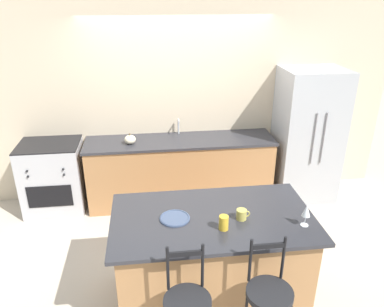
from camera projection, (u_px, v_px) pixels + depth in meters
The scene contains 13 objects.
ground_plane at pixel (183, 213), 5.10m from camera, with size 18.00×18.00×0.00m, color beige.
wall_back at pixel (177, 103), 5.17m from camera, with size 6.00×0.07×2.70m.
back_counter at pixel (180, 170), 5.24m from camera, with size 2.55×0.66×0.94m.
sink_faucet at pixel (179, 125), 5.17m from camera, with size 0.02×0.13×0.22m.
kitchen_island at pixel (212, 258), 3.52m from camera, with size 1.81×1.02×0.94m.
refrigerator at pixel (307, 135), 5.21m from camera, with size 0.83×0.72×1.85m.
oven_range at pixel (54, 177), 5.03m from camera, with size 0.78×0.64×0.96m.
bar_stool_far at pixel (268, 304), 2.86m from camera, with size 0.36×0.36×1.12m.
dinner_plate at pixel (175, 218), 3.30m from camera, with size 0.27×0.27×0.02m.
wine_glass at pixel (306, 211), 3.15m from camera, with size 0.07×0.07×0.20m.
coffee_mug at pixel (242, 214), 3.28m from camera, with size 0.12×0.09×0.09m.
tumbler_cup at pixel (224, 223), 3.14m from camera, with size 0.08×0.08×0.13m.
pumpkin_decoration at pixel (130, 139), 4.88m from camera, with size 0.15×0.15×0.14m.
Camera 1 is at (-0.42, -4.31, 2.81)m, focal length 35.00 mm.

